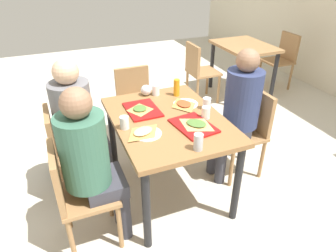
# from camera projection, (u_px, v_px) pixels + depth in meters

# --- Properties ---
(ground_plane) EXTENTS (10.00, 10.00, 0.02)m
(ground_plane) POSITION_uv_depth(u_px,v_px,m) (168.00, 190.00, 2.89)
(ground_plane) COLOR beige
(main_table) EXTENTS (1.17, 0.87, 0.76)m
(main_table) POSITION_uv_depth(u_px,v_px,m) (168.00, 128.00, 2.54)
(main_table) COLOR olive
(main_table) RESTS_ON ground_plane
(chair_near_left) EXTENTS (0.40, 0.40, 0.85)m
(chair_near_left) POSITION_uv_depth(u_px,v_px,m) (66.00, 147.00, 2.60)
(chair_near_left) COLOR #9E7247
(chair_near_left) RESTS_ON ground_plane
(chair_near_right) EXTENTS (0.40, 0.40, 0.85)m
(chair_near_right) POSITION_uv_depth(u_px,v_px,m) (75.00, 191.00, 2.13)
(chair_near_right) COLOR #9E7247
(chair_near_right) RESTS_ON ground_plane
(chair_far_side) EXTENTS (0.40, 0.40, 0.85)m
(chair_far_side) POSITION_uv_depth(u_px,v_px,m) (248.00, 127.00, 2.90)
(chair_far_side) COLOR #9E7247
(chair_far_side) RESTS_ON ground_plane
(chair_left_end) EXTENTS (0.40, 0.40, 0.85)m
(chair_left_end) POSITION_uv_depth(u_px,v_px,m) (136.00, 100.00, 3.40)
(chair_left_end) COLOR #9E7247
(chair_left_end) RESTS_ON ground_plane
(person_in_red) EXTENTS (0.32, 0.42, 1.26)m
(person_in_red) POSITION_uv_depth(u_px,v_px,m) (79.00, 119.00, 2.52)
(person_in_red) COLOR #383842
(person_in_red) RESTS_ON ground_plane
(person_in_brown_jacket) EXTENTS (0.32, 0.42, 1.26)m
(person_in_brown_jacket) POSITION_uv_depth(u_px,v_px,m) (91.00, 158.00, 2.05)
(person_in_brown_jacket) COLOR #383842
(person_in_brown_jacket) RESTS_ON ground_plane
(person_far_side) EXTENTS (0.32, 0.42, 1.26)m
(person_far_side) POSITION_uv_depth(u_px,v_px,m) (238.00, 106.00, 2.73)
(person_far_side) COLOR #383842
(person_far_side) RESTS_ON ground_plane
(tray_red_near) EXTENTS (0.36, 0.27, 0.02)m
(tray_red_near) POSITION_uv_depth(u_px,v_px,m) (142.00, 110.00, 2.61)
(tray_red_near) COLOR #B21414
(tray_red_near) RESTS_ON main_table
(tray_red_far) EXTENTS (0.39, 0.31, 0.02)m
(tray_red_far) POSITION_uv_depth(u_px,v_px,m) (193.00, 126.00, 2.37)
(tray_red_far) COLOR #B21414
(tray_red_far) RESTS_ON main_table
(paper_plate_center) EXTENTS (0.22, 0.22, 0.01)m
(paper_plate_center) POSITION_uv_depth(u_px,v_px,m) (186.00, 104.00, 2.71)
(paper_plate_center) COLOR white
(paper_plate_center) RESTS_ON main_table
(paper_plate_near_edge) EXTENTS (0.22, 0.22, 0.01)m
(paper_plate_near_edge) POSITION_uv_depth(u_px,v_px,m) (147.00, 134.00, 2.28)
(paper_plate_near_edge) COLOR white
(paper_plate_near_edge) RESTS_ON main_table
(pizza_slice_a) EXTENTS (0.22, 0.21, 0.02)m
(pizza_slice_a) POSITION_uv_depth(u_px,v_px,m) (140.00, 109.00, 2.58)
(pizza_slice_a) COLOR tan
(pizza_slice_a) RESTS_ON tray_red_near
(pizza_slice_b) EXTENTS (0.29, 0.27, 0.02)m
(pizza_slice_b) POSITION_uv_depth(u_px,v_px,m) (196.00, 124.00, 2.36)
(pizza_slice_b) COLOR #DBAD60
(pizza_slice_b) RESTS_ON tray_red_far
(pizza_slice_c) EXTENTS (0.22, 0.17, 0.02)m
(pizza_slice_c) POSITION_uv_depth(u_px,v_px,m) (184.00, 104.00, 2.68)
(pizza_slice_c) COLOR #C68C47
(pizza_slice_c) RESTS_ON paper_plate_center
(pizza_slice_d) EXTENTS (0.26, 0.28, 0.02)m
(pizza_slice_d) POSITION_uv_depth(u_px,v_px,m) (143.00, 132.00, 2.27)
(pizza_slice_d) COLOR #C68C47
(pizza_slice_d) RESTS_ON paper_plate_near_edge
(plastic_cup_a) EXTENTS (0.07, 0.07, 0.10)m
(plastic_cup_a) POSITION_uv_depth(u_px,v_px,m) (207.00, 104.00, 2.61)
(plastic_cup_a) COLOR white
(plastic_cup_a) RESTS_ON main_table
(plastic_cup_b) EXTENTS (0.07, 0.07, 0.10)m
(plastic_cup_b) POSITION_uv_depth(u_px,v_px,m) (124.00, 123.00, 2.33)
(plastic_cup_b) COLOR white
(plastic_cup_b) RESTS_ON main_table
(plastic_cup_c) EXTENTS (0.07, 0.07, 0.10)m
(plastic_cup_c) POSITION_uv_depth(u_px,v_px,m) (156.00, 90.00, 2.87)
(plastic_cup_c) COLOR white
(plastic_cup_c) RESTS_ON main_table
(plastic_cup_d) EXTENTS (0.07, 0.07, 0.10)m
(plastic_cup_d) POSITION_uv_depth(u_px,v_px,m) (206.00, 113.00, 2.47)
(plastic_cup_d) COLOR white
(plastic_cup_d) RESTS_ON main_table
(soda_can) EXTENTS (0.07, 0.07, 0.12)m
(soda_can) POSITION_uv_depth(u_px,v_px,m) (198.00, 142.00, 2.07)
(soda_can) COLOR #B7BCC6
(soda_can) RESTS_ON main_table
(condiment_bottle) EXTENTS (0.06, 0.06, 0.16)m
(condiment_bottle) POSITION_uv_depth(u_px,v_px,m) (177.00, 88.00, 2.84)
(condiment_bottle) COLOR orange
(condiment_bottle) RESTS_ON main_table
(foil_bundle) EXTENTS (0.10, 0.10, 0.10)m
(foil_bundle) POSITION_uv_depth(u_px,v_px,m) (146.00, 90.00, 2.86)
(foil_bundle) COLOR silver
(foil_bundle) RESTS_ON main_table
(handbag) EXTENTS (0.34, 0.20, 0.28)m
(handbag) POSITION_uv_depth(u_px,v_px,m) (67.00, 159.00, 3.05)
(handbag) COLOR black
(handbag) RESTS_ON ground_plane
(background_table) EXTENTS (0.90, 0.70, 0.76)m
(background_table) POSITION_uv_depth(u_px,v_px,m) (244.00, 54.00, 4.47)
(background_table) COLOR #9E7247
(background_table) RESTS_ON ground_plane
(background_chair_near) EXTENTS (0.40, 0.40, 0.85)m
(background_chair_near) POSITION_uv_depth(u_px,v_px,m) (198.00, 69.00, 4.30)
(background_chair_near) COLOR #9E7247
(background_chair_near) RESTS_ON ground_plane
(background_chair_far) EXTENTS (0.40, 0.40, 0.85)m
(background_chair_far) POSITION_uv_depth(u_px,v_px,m) (282.00, 57.00, 4.77)
(background_chair_far) COLOR #9E7247
(background_chair_far) RESTS_ON ground_plane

